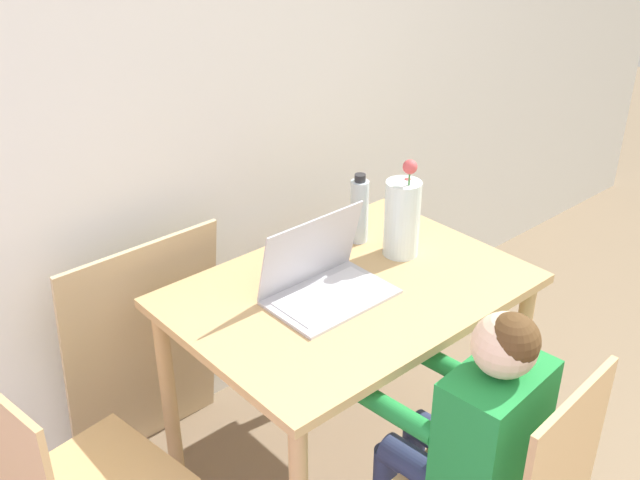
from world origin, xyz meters
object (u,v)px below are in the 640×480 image
flower_vase (402,216)px  water_bottle (359,210)px  person_seated (472,429)px  laptop (323,278)px

flower_vase → water_bottle: size_ratio=1.40×
water_bottle → person_seated: bearing=-113.0°
person_seated → water_bottle: size_ratio=4.12×
laptop → flower_vase: bearing=2.7°
person_seated → flower_vase: (0.37, 0.61, 0.27)m
laptop → water_bottle: size_ratio=1.51×
flower_vase → water_bottle: (-0.04, 0.16, -0.02)m
laptop → flower_vase: 0.37m
person_seated → water_bottle: person_seated is taller
laptop → water_bottle: same height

